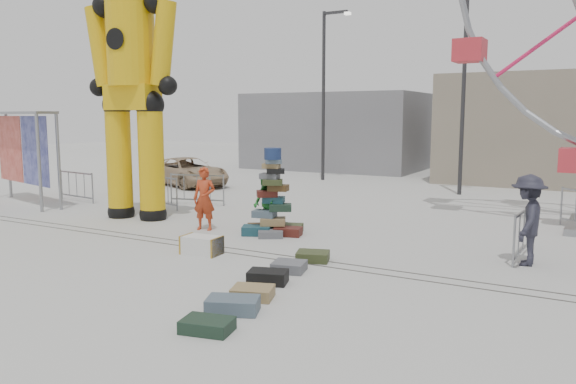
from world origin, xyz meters
The scene contains 25 objects.
ground centered at (0.00, 0.00, 0.00)m, with size 90.00×90.00×0.00m, color #9E9E99.
track_line_near centered at (0.00, 0.60, 0.00)m, with size 40.00×0.04×0.01m, color #47443F.
track_line_far centered at (0.00, 1.00, 0.00)m, with size 40.00×0.04×0.01m, color #47443F.
building_left centered at (-6.00, 22.00, 2.20)m, with size 10.00×8.00×4.40m, color gray.
lamp_post_right centered at (3.09, 13.00, 4.48)m, with size 1.41×0.25×8.00m.
lamp_post_left centered at (-3.91, 15.00, 4.48)m, with size 1.41×0.25×8.00m.
suitcase_tower centered at (0.34, 2.89, 0.64)m, with size 1.74×1.52×2.29m.
crash_test_dummy centered at (-4.48, 2.84, 4.22)m, with size 3.19×1.40×8.00m.
banner_scaffold centered at (-10.01, 3.00, 2.45)m, with size 4.56×1.83×3.26m.
steamer_trunk centered at (0.05, 0.21, 0.21)m, with size 0.88×0.51×0.41m, color silver.
row_case_0 centered at (2.53, 0.89, 0.10)m, with size 0.69×0.55×0.21m, color #394321.
row_case_1 centered at (2.48, -0.08, 0.10)m, with size 0.64×0.58×0.20m, color slate.
row_case_2 centered at (2.53, -0.98, 0.12)m, with size 0.73×0.48×0.25m, color black.
row_case_3 centered at (2.75, -1.86, 0.10)m, with size 0.70×0.53×0.20m, color #9A7E4E.
row_case_4 centered at (2.85, -2.60, 0.12)m, with size 0.83×0.51×0.24m, color #4E6170.
row_case_5 centered at (2.99, -3.45, 0.10)m, with size 0.73×0.50×0.19m, color #1C3224.
barricade_dummy_a centered at (-8.92, 4.36, 0.55)m, with size 2.00×0.10×1.10m, color gray, non-canonical shape.
barricade_dummy_b centered at (-5.26, 4.73, 0.55)m, with size 2.00×0.10×1.10m, color gray, non-canonical shape.
barricade_dummy_c centered at (-4.52, 5.84, 0.55)m, with size 2.00×0.10×1.10m, color gray, non-canonical shape.
barricade_wheel_front centered at (6.45, 3.44, 0.55)m, with size 2.00×0.10×1.10m, color gray, non-canonical shape.
pedestrian_red centered at (-1.57, 2.44, 0.87)m, with size 0.63×0.42×1.74m, color #AC3518.
pedestrian_green centered at (0.07, 2.98, 0.79)m, with size 0.77×0.60×1.59m, color #196621.
pedestrian_black centered at (-4.52, 3.64, 0.96)m, with size 1.13×0.47×1.93m, color black.
pedestrian_grey centered at (6.59, 2.81, 0.96)m, with size 1.24×0.71×1.92m, color #23222E.
parked_suv centered at (-8.32, 10.00, 0.63)m, with size 2.09×4.52×1.26m, color tan.
Camera 1 is at (7.82, -9.70, 3.12)m, focal length 35.00 mm.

